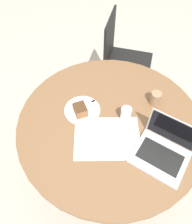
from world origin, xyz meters
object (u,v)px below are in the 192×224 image
Objects in this scene: laptop at (163,151)px; chair at (122,61)px; plate at (82,110)px; coffee_glass at (155,98)px.

chair is at bearing -50.33° from laptop.
plate is at bearing -0.46° from laptop.
coffee_glass is at bearing -59.47° from laptop.
chair is 1.14m from laptop.
plate is 2.53× the size of coffee_glass.
laptop reaches higher than chair.
laptop is at bearing 21.51° from chair.
coffee_glass reaches higher than plate.
laptop is (0.09, -0.37, -0.01)m from coffee_glass.
plate is 0.66× the size of laptop.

